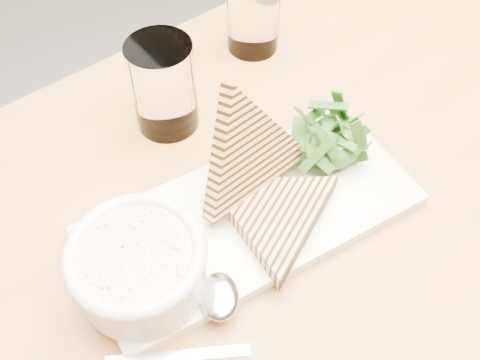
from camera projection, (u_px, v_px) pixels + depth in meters
floor at (289, 296)px, 1.34m from camera, size 6.00×6.00×0.00m
table_top at (325, 207)px, 0.62m from camera, size 1.09×0.73×0.04m
table_leg_br at (364, 103)px, 1.25m from camera, size 0.06×0.06×0.71m
platter at (252, 215)px, 0.58m from camera, size 0.38×0.21×0.02m
soup_bowl at (140, 270)px, 0.50m from camera, size 0.12×0.12×0.05m
soup at (136, 254)px, 0.48m from camera, size 0.10×0.10×0.01m
bowl_rim at (135, 253)px, 0.48m from camera, size 0.13×0.13×0.01m
sandwich_flat at (275, 215)px, 0.56m from camera, size 0.21×0.21×0.02m
sandwich_lean at (249, 153)px, 0.55m from camera, size 0.17×0.15×0.19m
salad_base at (330, 142)px, 0.61m from camera, size 0.09×0.07×0.04m
arugula_pile at (331, 136)px, 0.60m from camera, size 0.11×0.10×0.05m
spoon_bowl at (219, 296)px, 0.50m from camera, size 0.06×0.06×0.01m
spoon_handle at (178, 356)px, 0.47m from camera, size 0.11×0.08×0.00m
glass_near at (164, 87)px, 0.63m from camera, size 0.08×0.08×0.12m
glass_far at (253, 13)px, 0.72m from camera, size 0.07×0.07×0.11m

